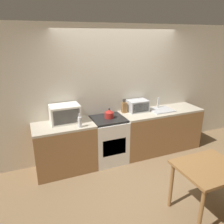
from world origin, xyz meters
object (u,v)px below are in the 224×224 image
(stove_range, at_px, (108,140))
(dining_table, at_px, (208,174))
(toaster_oven, at_px, (138,106))
(bottle, at_px, (80,122))
(microwave, at_px, (65,114))
(kettle, at_px, (109,114))

(stove_range, xyz_separation_m, dining_table, (0.71, -1.81, 0.20))
(toaster_oven, distance_m, dining_table, 2.00)
(toaster_oven, height_order, dining_table, toaster_oven)
(stove_range, height_order, bottle, bottle)
(bottle, relative_size, toaster_oven, 0.61)
(toaster_oven, xyz_separation_m, dining_table, (-0.00, -1.96, -0.37))
(toaster_oven, bearing_deg, microwave, -178.55)
(kettle, height_order, microwave, microwave)
(bottle, height_order, toaster_oven, bottle)
(kettle, relative_size, dining_table, 0.23)
(microwave, bearing_deg, stove_range, -7.72)
(kettle, relative_size, bottle, 0.77)
(stove_range, xyz_separation_m, toaster_oven, (0.71, 0.15, 0.57))
(kettle, xyz_separation_m, dining_table, (0.68, -1.82, -0.33))
(stove_range, distance_m, microwave, 1.01)
(toaster_oven, bearing_deg, stove_range, -168.43)
(microwave, height_order, dining_table, microwave)
(stove_range, height_order, toaster_oven, toaster_oven)
(kettle, bearing_deg, dining_table, -69.47)
(toaster_oven, relative_size, dining_table, 0.50)
(bottle, bearing_deg, toaster_oven, 15.25)
(stove_range, relative_size, dining_table, 1.11)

